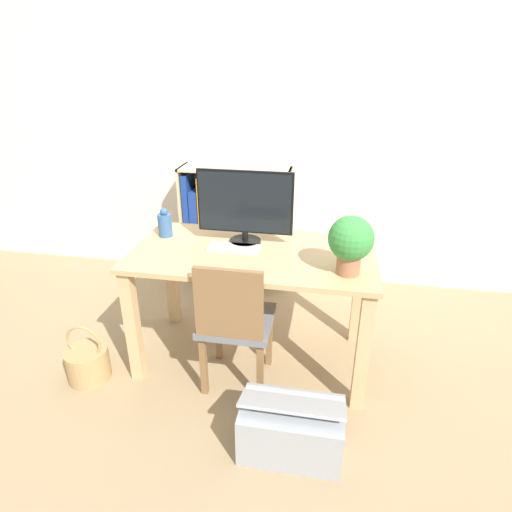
% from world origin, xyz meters
% --- Properties ---
extents(ground_plane, '(10.00, 10.00, 0.00)m').
position_xyz_m(ground_plane, '(0.00, 0.00, 0.00)').
color(ground_plane, '#997F5B').
extents(wall_back, '(8.00, 0.05, 2.60)m').
position_xyz_m(wall_back, '(0.00, 1.22, 1.30)').
color(wall_back, silver).
rests_on(wall_back, ground_plane).
extents(desk, '(1.41, 0.74, 0.75)m').
position_xyz_m(desk, '(0.00, 0.00, 0.62)').
color(desk, tan).
rests_on(desk, ground_plane).
extents(monitor, '(0.57, 0.19, 0.44)m').
position_xyz_m(monitor, '(-0.07, 0.12, 0.99)').
color(monitor, black).
rests_on(monitor, desk).
extents(keyboard, '(0.31, 0.13, 0.02)m').
position_xyz_m(keyboard, '(-0.11, 0.01, 0.76)').
color(keyboard, '#B2B2B7').
rests_on(keyboard, desk).
extents(vase, '(0.09, 0.09, 0.18)m').
position_xyz_m(vase, '(-0.58, 0.13, 0.83)').
color(vase, '#33598C').
rests_on(vase, desk).
extents(potted_plant, '(0.23, 0.23, 0.31)m').
position_xyz_m(potted_plant, '(0.54, -0.18, 0.93)').
color(potted_plant, '#9E6647').
rests_on(potted_plant, desk).
extents(chair, '(0.40, 0.40, 0.83)m').
position_xyz_m(chair, '(-0.05, -0.27, 0.45)').
color(chair, slate).
rests_on(chair, ground_plane).
extents(bookshelf, '(0.89, 0.28, 0.98)m').
position_xyz_m(bookshelf, '(-0.51, 1.04, 0.50)').
color(bookshelf, '#D8BC8C').
rests_on(bookshelf, ground_plane).
extents(basket, '(0.25, 0.25, 0.37)m').
position_xyz_m(basket, '(-0.94, -0.37, 0.11)').
color(basket, tan).
rests_on(basket, ground_plane).
extents(storage_box, '(0.50, 0.32, 0.33)m').
position_xyz_m(storage_box, '(0.32, -0.69, 0.14)').
color(storage_box, '#999EA3').
rests_on(storage_box, ground_plane).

